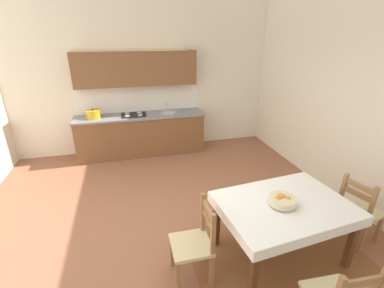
{
  "coord_description": "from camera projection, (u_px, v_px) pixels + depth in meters",
  "views": [
    {
      "loc": [
        -0.49,
        -2.88,
        2.51
      ],
      "look_at": [
        0.39,
        0.49,
        1.06
      ],
      "focal_mm": 24.83,
      "sensor_mm": 36.0,
      "label": 1
    }
  ],
  "objects": [
    {
      "name": "dining_chair_window_side",
      "position": [
        359.0,
        211.0,
        3.35
      ],
      "size": [
        0.51,
        0.51,
        0.93
      ],
      "color": "#D1BC89",
      "rests_on": "ground_plane"
    },
    {
      "name": "dining_table",
      "position": [
        284.0,
        212.0,
        3.03
      ],
      "size": [
        1.54,
        1.16,
        0.75
      ],
      "color": "#56331C",
      "rests_on": "ground_plane"
    },
    {
      "name": "fruit_bowl",
      "position": [
        282.0,
        200.0,
        2.93
      ],
      "size": [
        0.3,
        0.3,
        0.12
      ],
      "color": "beige",
      "rests_on": "dining_table"
    },
    {
      "name": "wall_back",
      "position": [
        143.0,
        58.0,
        5.66
      ],
      "size": [
        6.2,
        0.12,
        4.06
      ],
      "primitive_type": "cube",
      "color": "silver",
      "rests_on": "ground_plane"
    },
    {
      "name": "area_rug",
      "position": [
        281.0,
        260.0,
        3.18
      ],
      "size": [
        2.1,
        1.6,
        0.01
      ],
      "primitive_type": "cube",
      "color": "brown",
      "rests_on": "ground_plane"
    },
    {
      "name": "ground_plane",
      "position": [
        174.0,
        234.0,
        3.67
      ],
      "size": [
        6.2,
        6.72,
        0.1
      ],
      "primitive_type": "cube",
      "color": "#935B42"
    },
    {
      "name": "dining_chair_tv_side",
      "position": [
        195.0,
        243.0,
        2.83
      ],
      "size": [
        0.43,
        0.43,
        0.93
      ],
      "color": "#D1BC89",
      "rests_on": "ground_plane"
    },
    {
      "name": "kitchen_cabinetry",
      "position": [
        140.0,
        116.0,
        5.77
      ],
      "size": [
        2.74,
        0.63,
        2.2
      ],
      "color": "brown",
      "rests_on": "ground_plane"
    },
    {
      "name": "wall_right",
      "position": [
        380.0,
        73.0,
        3.54
      ],
      "size": [
        0.12,
        6.72,
        4.06
      ],
      "primitive_type": "cube",
      "color": "silver",
      "rests_on": "ground_plane"
    }
  ]
}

